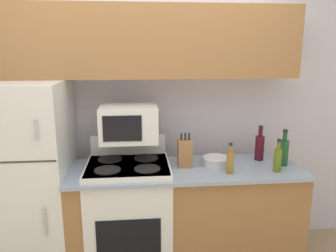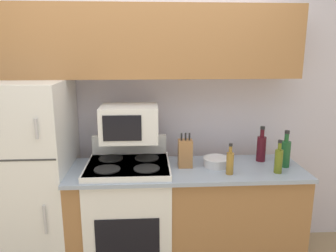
{
  "view_description": "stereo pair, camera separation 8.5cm",
  "coord_description": "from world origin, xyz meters",
  "px_view_note": "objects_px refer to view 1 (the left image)",
  "views": [
    {
      "loc": [
        -0.05,
        -2.18,
        1.84
      ],
      "look_at": [
        0.18,
        0.25,
        1.26
      ],
      "focal_mm": 35.0,
      "sensor_mm": 36.0,
      "label": 1
    },
    {
      "loc": [
        0.04,
        -2.19,
        1.84
      ],
      "look_at": [
        0.18,
        0.25,
        1.26
      ],
      "focal_mm": 35.0,
      "sensor_mm": 36.0,
      "label": 2
    }
  ],
  "objects_px": {
    "bottle_wine_red": "(260,147)",
    "bottle_vinegar": "(230,161)",
    "bottle_olive_oil": "(278,159)",
    "bowl": "(216,161)",
    "refrigerator": "(28,181)",
    "stove": "(129,217)",
    "microwave": "(129,123)",
    "knife_block": "(185,153)",
    "bottle_wine_green": "(284,151)"
  },
  "relations": [
    {
      "from": "refrigerator",
      "to": "stove",
      "type": "xyz_separation_m",
      "value": [
        0.8,
        -0.09,
        -0.31
      ]
    },
    {
      "from": "stove",
      "to": "bottle_vinegar",
      "type": "distance_m",
      "value": 0.94
    },
    {
      "from": "stove",
      "to": "microwave",
      "type": "relative_size",
      "value": 2.47
    },
    {
      "from": "microwave",
      "to": "knife_block",
      "type": "height_order",
      "value": "microwave"
    },
    {
      "from": "bottle_wine_green",
      "to": "bottle_olive_oil",
      "type": "height_order",
      "value": "bottle_wine_green"
    },
    {
      "from": "microwave",
      "to": "bowl",
      "type": "xyz_separation_m",
      "value": [
        0.7,
        -0.08,
        -0.31
      ]
    },
    {
      "from": "microwave",
      "to": "bottle_vinegar",
      "type": "bearing_deg",
      "value": -18.22
    },
    {
      "from": "bottle_wine_red",
      "to": "bottle_vinegar",
      "type": "bearing_deg",
      "value": -140.19
    },
    {
      "from": "stove",
      "to": "bottle_olive_oil",
      "type": "xyz_separation_m",
      "value": [
        1.15,
        -0.15,
        0.52
      ]
    },
    {
      "from": "stove",
      "to": "bottle_wine_green",
      "type": "distance_m",
      "value": 1.37
    },
    {
      "from": "knife_block",
      "to": "bottle_vinegar",
      "type": "relative_size",
      "value": 1.18
    },
    {
      "from": "refrigerator",
      "to": "bottle_vinegar",
      "type": "height_order",
      "value": "refrigerator"
    },
    {
      "from": "refrigerator",
      "to": "bowl",
      "type": "relative_size",
      "value": 7.39
    },
    {
      "from": "knife_block",
      "to": "bowl",
      "type": "xyz_separation_m",
      "value": [
        0.25,
        -0.01,
        -0.07
      ]
    },
    {
      "from": "bottle_olive_oil",
      "to": "refrigerator",
      "type": "bearing_deg",
      "value": 173.11
    },
    {
      "from": "knife_block",
      "to": "bottle_wine_green",
      "type": "height_order",
      "value": "bottle_wine_green"
    },
    {
      "from": "knife_block",
      "to": "bowl",
      "type": "relative_size",
      "value": 1.3
    },
    {
      "from": "bottle_wine_green",
      "to": "refrigerator",
      "type": "bearing_deg",
      "value": 177.03
    },
    {
      "from": "bottle_wine_green",
      "to": "bottle_vinegar",
      "type": "height_order",
      "value": "bottle_wine_green"
    },
    {
      "from": "microwave",
      "to": "bottle_wine_green",
      "type": "relative_size",
      "value": 1.5
    },
    {
      "from": "bowl",
      "to": "refrigerator",
      "type": "bearing_deg",
      "value": 177.43
    },
    {
      "from": "bowl",
      "to": "bottle_vinegar",
      "type": "xyz_separation_m",
      "value": [
        0.07,
        -0.17,
        0.05
      ]
    },
    {
      "from": "knife_block",
      "to": "refrigerator",
      "type": "bearing_deg",
      "value": 177.19
    },
    {
      "from": "bottle_wine_green",
      "to": "knife_block",
      "type": "bearing_deg",
      "value": 176.77
    },
    {
      "from": "microwave",
      "to": "bottle_vinegar",
      "type": "xyz_separation_m",
      "value": [
        0.76,
        -0.25,
        -0.26
      ]
    },
    {
      "from": "bottle_wine_green",
      "to": "bottle_vinegar",
      "type": "distance_m",
      "value": 0.5
    },
    {
      "from": "stove",
      "to": "knife_block",
      "type": "distance_m",
      "value": 0.7
    },
    {
      "from": "knife_block",
      "to": "bottle_olive_oil",
      "type": "bearing_deg",
      "value": -14.05
    },
    {
      "from": "bowl",
      "to": "bottle_wine_red",
      "type": "relative_size",
      "value": 0.72
    },
    {
      "from": "microwave",
      "to": "bottle_olive_oil",
      "type": "bearing_deg",
      "value": -12.26
    },
    {
      "from": "microwave",
      "to": "refrigerator",
      "type": "bearing_deg",
      "value": -179.19
    },
    {
      "from": "microwave",
      "to": "bottle_vinegar",
      "type": "distance_m",
      "value": 0.84
    },
    {
      "from": "knife_block",
      "to": "bottle_olive_oil",
      "type": "xyz_separation_m",
      "value": [
        0.7,
        -0.17,
        -0.01
      ]
    },
    {
      "from": "refrigerator",
      "to": "microwave",
      "type": "relative_size",
      "value": 3.55
    },
    {
      "from": "stove",
      "to": "bottle_wine_red",
      "type": "relative_size",
      "value": 3.71
    },
    {
      "from": "stove",
      "to": "bottle_wine_red",
      "type": "distance_m",
      "value": 1.24
    },
    {
      "from": "stove",
      "to": "knife_block",
      "type": "relative_size",
      "value": 3.93
    },
    {
      "from": "bowl",
      "to": "microwave",
      "type": "bearing_deg",
      "value": 173.51
    },
    {
      "from": "stove",
      "to": "bottle_vinegar",
      "type": "bearing_deg",
      "value": -10.99
    },
    {
      "from": "refrigerator",
      "to": "microwave",
      "type": "distance_m",
      "value": 0.93
    },
    {
      "from": "bottle_olive_oil",
      "to": "bottle_vinegar",
      "type": "height_order",
      "value": "bottle_olive_oil"
    },
    {
      "from": "bottle_olive_oil",
      "to": "bowl",
      "type": "bearing_deg",
      "value": 159.19
    },
    {
      "from": "bottle_wine_red",
      "to": "bottle_wine_green",
      "type": "bearing_deg",
      "value": -45.13
    },
    {
      "from": "knife_block",
      "to": "stove",
      "type": "bearing_deg",
      "value": -176.59
    },
    {
      "from": "stove",
      "to": "bottle_olive_oil",
      "type": "relative_size",
      "value": 4.28
    },
    {
      "from": "knife_block",
      "to": "bowl",
      "type": "distance_m",
      "value": 0.27
    },
    {
      "from": "stove",
      "to": "bottle_vinegar",
      "type": "relative_size",
      "value": 4.64
    },
    {
      "from": "stove",
      "to": "bottle_wine_green",
      "type": "relative_size",
      "value": 3.71
    },
    {
      "from": "stove",
      "to": "bottle_olive_oil",
      "type": "bearing_deg",
      "value": -7.28
    },
    {
      "from": "bottle_olive_oil",
      "to": "bottle_vinegar",
      "type": "xyz_separation_m",
      "value": [
        -0.38,
        -0.0,
        -0.01
      ]
    }
  ]
}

